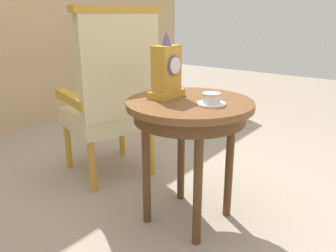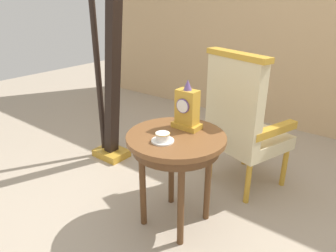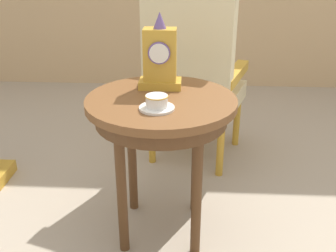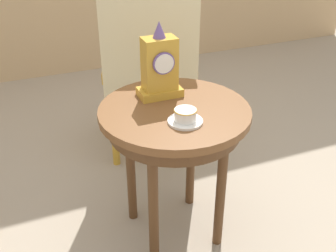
{
  "view_description": "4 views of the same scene",
  "coord_description": "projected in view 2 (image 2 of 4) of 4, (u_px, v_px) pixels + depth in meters",
  "views": [
    {
      "loc": [
        -1.38,
        -0.97,
        1.11
      ],
      "look_at": [
        -0.01,
        0.06,
        0.54
      ],
      "focal_mm": 37.44,
      "sensor_mm": 36.0,
      "label": 1
    },
    {
      "loc": [
        1.13,
        -1.5,
        1.51
      ],
      "look_at": [
        -0.02,
        -0.02,
        0.72
      ],
      "focal_mm": 33.26,
      "sensor_mm": 36.0,
      "label": 2
    },
    {
      "loc": [
        0.17,
        -1.62,
        1.27
      ],
      "look_at": [
        0.08,
        0.0,
        0.54
      ],
      "focal_mm": 42.82,
      "sensor_mm": 36.0,
      "label": 3
    },
    {
      "loc": [
        -0.55,
        -1.47,
        1.49
      ],
      "look_at": [
        0.05,
        0.04,
        0.56
      ],
      "focal_mm": 44.71,
      "sensor_mm": 36.0,
      "label": 4
    }
  ],
  "objects": [
    {
      "name": "side_table",
      "position": [
        176.0,
        147.0,
        2.03
      ],
      "size": [
        0.65,
        0.65,
        0.68
      ],
      "color": "brown",
      "rests_on": "ground"
    },
    {
      "name": "wall_back",
      "position": [
        297.0,
        6.0,
        3.41
      ],
      "size": [
        6.0,
        0.1,
        2.8
      ],
      "primitive_type": "cube",
      "color": "tan",
      "rests_on": "ground"
    },
    {
      "name": "teacup_left",
      "position": [
        163.0,
        138.0,
        1.9
      ],
      "size": [
        0.14,
        0.14,
        0.06
      ],
      "color": "white",
      "rests_on": "side_table"
    },
    {
      "name": "mantel_clock",
      "position": [
        187.0,
        109.0,
        2.05
      ],
      "size": [
        0.19,
        0.11,
        0.34
      ],
      "color": "gold",
      "rests_on": "side_table"
    },
    {
      "name": "ground_plane",
      "position": [
        172.0,
        215.0,
        2.31
      ],
      "size": [
        10.0,
        10.0,
        0.0
      ],
      "primitive_type": "plane",
      "color": "tan"
    },
    {
      "name": "harp",
      "position": [
        109.0,
        85.0,
        2.86
      ],
      "size": [
        0.4,
        0.24,
        1.84
      ],
      "color": "gold",
      "rests_on": "ground"
    },
    {
      "name": "armchair",
      "position": [
        242.0,
        121.0,
        2.46
      ],
      "size": [
        0.68,
        0.67,
        1.14
      ],
      "color": "beige",
      "rests_on": "ground"
    }
  ]
}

